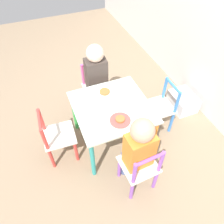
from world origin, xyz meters
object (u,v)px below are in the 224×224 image
Objects in this scene: chair_purple at (140,168)px; child_left at (97,76)px; kids_table at (112,112)px; plate_right at (120,120)px; chair_pink at (96,88)px; storage_bin at (183,101)px; plate_left at (105,93)px; chair_blue at (160,108)px; chair_red at (57,137)px; child_right at (138,148)px.

chair_purple is 0.67× the size of child_left.
plate_right is (0.17, 0.00, 0.07)m from kids_table.
storage_bin is at bearing -20.55° from chair_pink.
child_left is (-0.44, 0.02, 0.06)m from kids_table.
chair_blue is at bearing 70.59° from plate_left.
chair_red is 1.40m from storage_bin.
chair_blue is 1.73× the size of storage_bin.
storage_bin is at bearing 109.78° from chair_blue.
chair_blue is at bearing -70.76° from storage_bin.
chair_pink is at bearing -92.81° from chair_purple.
plate_left is at bearing -108.87° from chair_blue.
child_right is (0.46, 0.52, 0.19)m from chair_red.
plate_left is 1.22× the size of plate_right.
child_left reaches higher than chair_blue.
chair_blue is 0.67× the size of child_left.
child_right is (-0.06, -0.00, 0.19)m from chair_purple.
child_left reaches higher than plate_right.
chair_red is 1.73× the size of storage_bin.
child_right reaches higher than kids_table.
storage_bin is at bearing 98.45° from kids_table.
storage_bin is at bearing -17.06° from child_left.
storage_bin is (-0.57, 0.86, -0.37)m from child_right.
kids_table is at bearing 180.00° from plate_right.
chair_red is at bearing -85.55° from storage_bin.
chair_pink is at bearing 178.36° from plate_right.
kids_table is 0.44m from child_right.
child_left reaches higher than plate_left.
kids_table is 2.05× the size of storage_bin.
kids_table is at bearing -90.00° from chair_pink.
plate_left is at bearing 180.00° from plate_right.
chair_purple is 0.68m from chair_blue.
chair_red is at bearing -135.30° from chair_pink.
plate_right is at bearing -88.21° from chair_purple.
kids_table is 1.18× the size of chair_red.
chair_purple is 1.00× the size of chair_red.
chair_blue is at bearing 89.46° from kids_table.
chair_purple is at bearing -87.19° from chair_pink.
storage_bin is (-0.63, 0.86, -0.17)m from chair_purple.
child_left is 0.61m from plate_right.
kids_table reaches higher than storage_bin.
plate_left is 0.34m from plate_right.
storage_bin is at bearing -82.75° from chair_red.
chair_purple and chair_blue have the same top height.
plate_left is at bearing 180.00° from kids_table.
chair_purple is 3.22× the size of plate_right.
child_right is 2.48× the size of storage_bin.
chair_red is 2.65× the size of plate_left.
chair_pink is 3.22× the size of plate_right.
child_right reaches higher than plate_left.
child_right is at bearing -87.19° from child_left.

